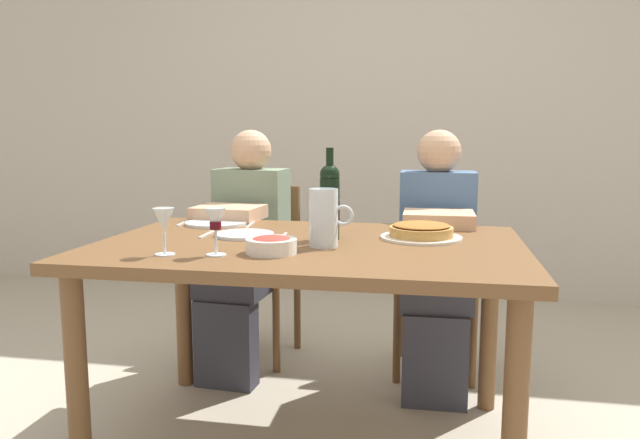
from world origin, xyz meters
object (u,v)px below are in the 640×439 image
wine_glass_right_diner (164,222)px  dinner_plate_right_setting (244,235)px  diner_left (243,244)px  chair_left (261,259)px  dining_table (309,268)px  chair_right (435,267)px  wine_bottle (330,201)px  salad_bowl (271,244)px  dinner_plate_left_setting (216,223)px  wine_glass_left_diner (215,222)px  baked_tart (421,231)px  water_pitcher (324,221)px  diner_right (437,252)px

wine_glass_right_diner → dinner_plate_right_setting: bearing=70.0°
diner_left → dinner_plate_right_setting: bearing=112.8°
dinner_plate_right_setting → chair_left: bearing=102.3°
dining_table → chair_right: size_ratio=1.72×
dining_table → wine_bottle: wine_bottle is taller
wine_bottle → chair_right: bearing=63.8°
salad_bowl → diner_left: bearing=113.4°
dinner_plate_right_setting → dining_table: bearing=-16.5°
salad_bowl → wine_glass_right_diner: wine_glass_right_diner is taller
dinner_plate_right_setting → diner_left: diner_left is taller
salad_bowl → diner_left: 0.97m
dinner_plate_right_setting → diner_left: 0.63m
wine_glass_right_diner → dinner_plate_left_setting: bearing=96.0°
wine_glass_left_diner → chair_left: bearing=99.7°
baked_tart → diner_left: size_ratio=0.26×
dinner_plate_left_setting → chair_left: size_ratio=0.30×
wine_bottle → diner_left: 0.83m
baked_tart → salad_bowl: bearing=-142.3°
water_pitcher → chair_right: bearing=67.8°
salad_bowl → dinner_plate_right_setting: (-0.19, 0.30, -0.02)m
baked_tart → wine_glass_left_diner: wine_glass_left_diner is taller
salad_bowl → wine_glass_right_diner: size_ratio=1.10×
wine_glass_right_diner → chair_left: wine_glass_right_diner is taller
wine_glass_left_diner → dinner_plate_right_setting: 0.38m
dinner_plate_right_setting → dinner_plate_left_setting: bearing=128.8°
dining_table → dinner_plate_right_setting: bearing=163.5°
water_pitcher → baked_tart: (0.32, 0.21, -0.06)m
baked_tart → salad_bowl: size_ratio=1.79×
wine_bottle → dinner_plate_right_setting: 0.35m
salad_bowl → dinner_plate_right_setting: 0.35m
dinner_plate_right_setting → chair_left: 0.88m
water_pitcher → chair_left: size_ratio=0.23×
dinner_plate_right_setting → baked_tart: bearing=5.5°
wine_glass_right_diner → chair_left: bearing=91.8°
wine_bottle → chair_right: size_ratio=0.38×
water_pitcher → diner_right: 0.83m
dinner_plate_right_setting → diner_right: diner_right is taller
dining_table → diner_right: (0.45, 0.63, -0.05)m
water_pitcher → chair_right: size_ratio=0.23×
chair_right → diner_right: bearing=89.9°
wine_bottle → wine_glass_left_diner: 0.47m
dining_table → wine_bottle: bearing=52.9°
wine_glass_right_diner → wine_glass_left_diner: bearing=8.3°
dinner_plate_left_setting → water_pitcher: bearing=-37.0°
salad_bowl → wine_glass_left_diner: (-0.16, -0.06, 0.08)m
salad_bowl → dining_table: bearing=70.3°
chair_left → salad_bowl: bearing=112.5°
wine_bottle → wine_glass_left_diner: (-0.30, -0.36, -0.03)m
salad_bowl → chair_left: 1.21m
wine_glass_left_diner → dinner_plate_left_setting: size_ratio=0.59×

